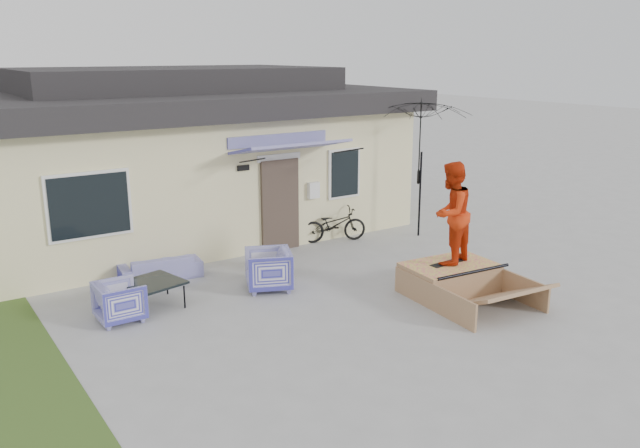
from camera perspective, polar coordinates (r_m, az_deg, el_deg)
ground at (r=11.03m, az=3.99°, el=-8.77°), size 90.00×90.00×0.00m
grass_strip at (r=10.92m, az=-25.80°, el=-10.55°), size 1.40×8.00×0.01m
house at (r=17.29m, az=-12.48°, el=6.29°), size 10.80×8.49×4.10m
loveseat at (r=13.41m, az=-13.88°, el=-3.39°), size 1.66×0.67×0.63m
armchair_left at (r=11.50m, az=-17.21°, el=-6.36°), size 0.70×0.74×0.76m
armchair_right at (r=12.45m, az=-4.57°, el=-3.84°), size 1.05×1.08×0.86m
coffee_table at (r=12.05m, az=-14.45°, el=-5.95°), size 1.12×1.12×0.46m
bicycle at (r=15.51m, az=1.23°, el=0.27°), size 1.68×1.03×1.01m
patio_umbrella at (r=15.94m, az=8.88°, el=5.06°), size 2.83×2.72×2.20m
skate_ramp at (r=12.54m, az=11.30°, el=-4.70°), size 1.85×2.36×0.56m
skateboard at (r=12.48m, az=11.21°, el=-3.32°), size 0.80×0.22×0.05m
skater at (r=12.22m, az=11.44°, el=1.08°), size 1.12×0.98×1.92m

